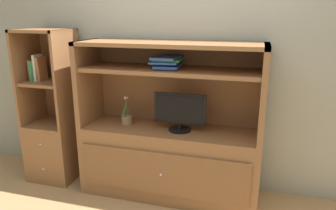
{
  "coord_description": "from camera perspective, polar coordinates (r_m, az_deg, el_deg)",
  "views": [
    {
      "loc": [
        0.78,
        -2.35,
        1.75
      ],
      "look_at": [
        0.0,
        0.35,
        0.94
      ],
      "focal_mm": 33.86,
      "sensor_mm": 36.0,
      "label": 1
    }
  ],
  "objects": [
    {
      "name": "bookshelf_tall",
      "position": [
        3.67,
        -19.79,
        -4.4
      ],
      "size": [
        0.5,
        0.48,
        1.61
      ],
      "color": "brown",
      "rests_on": "ground_plane"
    },
    {
      "name": "painted_rear_wall",
      "position": [
        3.22,
        2.0,
        9.79
      ],
      "size": [
        6.0,
        0.1,
        2.8
      ],
      "primitive_type": "cube",
      "color": "gray",
      "rests_on": "ground_plane"
    },
    {
      "name": "magazine_stack",
      "position": [
        2.9,
        -0.16,
        7.76
      ],
      "size": [
        0.29,
        0.33,
        0.11
      ],
      "color": "#2D519E",
      "rests_on": "media_console"
    },
    {
      "name": "upright_book_row",
      "position": [
        3.57,
        -22.43,
        6.0
      ],
      "size": [
        0.14,
        0.18,
        0.27
      ],
      "color": "red",
      "rests_on": "bookshelf_tall"
    },
    {
      "name": "tv_monitor",
      "position": [
        2.95,
        2.14,
        -1.19
      ],
      "size": [
        0.49,
        0.21,
        0.36
      ],
      "color": "black",
      "rests_on": "media_console"
    },
    {
      "name": "media_console",
      "position": [
        3.13,
        0.28,
        -7.58
      ],
      "size": [
        1.72,
        0.55,
        1.51
      ],
      "color": "brown",
      "rests_on": "ground_plane"
    },
    {
      "name": "potted_plant",
      "position": [
        3.19,
        -7.44,
        -2.51
      ],
      "size": [
        0.11,
        0.11,
        0.29
      ],
      "color": "#8C7251",
      "rests_on": "media_console"
    }
  ]
}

